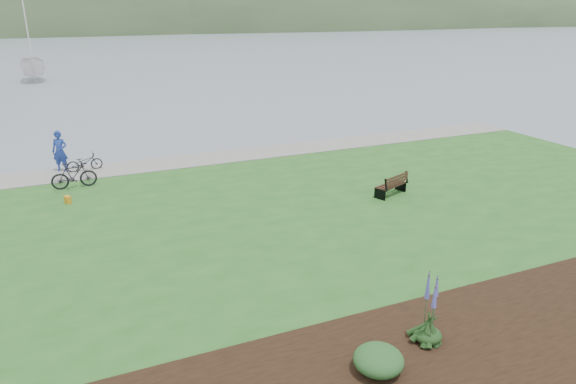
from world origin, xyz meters
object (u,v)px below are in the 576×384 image
(person, at_px, (59,148))
(bicycle_a, at_px, (84,162))
(park_bench, at_px, (393,185))
(sailboat, at_px, (36,81))

(person, xyz_separation_m, bicycle_a, (0.94, -0.30, -0.68))
(park_bench, bearing_deg, person, 122.93)
(person, distance_m, bicycle_a, 1.20)
(sailboat, bearing_deg, park_bench, -75.23)
(bicycle_a, relative_size, sailboat, 0.05)
(person, relative_size, bicycle_a, 1.41)
(person, xyz_separation_m, sailboat, (-2.10, 37.07, -1.48))
(bicycle_a, bearing_deg, person, 64.93)
(person, height_order, bicycle_a, person)
(park_bench, bearing_deg, bicycle_a, 121.63)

